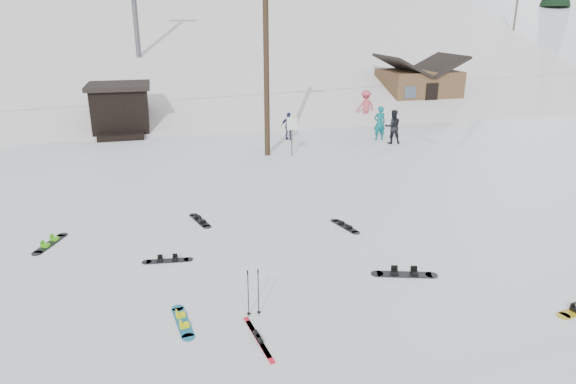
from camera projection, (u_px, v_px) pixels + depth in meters
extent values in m
plane|color=white|center=(310.00, 319.00, 11.34)|extent=(200.00, 200.00, 0.00)
cube|color=white|center=(188.00, 166.00, 65.68)|extent=(60.00, 85.24, 65.97)
cube|color=white|center=(474.00, 150.00, 69.50)|extent=(45.66, 93.98, 54.59)
cylinder|color=#3A2819|center=(266.00, 58.00, 23.17)|extent=(0.26, 0.26, 9.00)
cylinder|color=#595B60|center=(292.00, 137.00, 24.23)|extent=(0.07, 0.07, 1.80)
cube|color=white|center=(292.00, 124.00, 23.98)|extent=(0.50, 0.04, 0.60)
cube|color=black|center=(121.00, 110.00, 29.04)|extent=(3.00, 3.00, 2.50)
cube|color=black|center=(118.00, 86.00, 28.59)|extent=(3.40, 3.40, 0.25)
cube|color=black|center=(121.00, 136.00, 27.74)|extent=(2.40, 1.20, 0.30)
cylinder|color=#595B60|center=(134.00, 1.00, 35.56)|extent=(0.36, 0.36, 8.00)
cube|color=brown|center=(417.00, 90.00, 36.35)|extent=(5.00, 4.00, 2.70)
cube|color=black|center=(402.00, 66.00, 35.48)|extent=(2.69, 4.40, 1.43)
cube|color=black|center=(437.00, 65.00, 36.10)|extent=(2.69, 4.40, 1.43)
cube|color=black|center=(431.00, 97.00, 34.58)|extent=(0.90, 0.06, 1.90)
cube|color=#186DA0|center=(183.00, 322.00, 11.19)|extent=(0.44, 1.23, 0.02)
cylinder|color=#186DA0|center=(178.00, 308.00, 11.72)|extent=(0.28, 0.28, 0.02)
cylinder|color=#186DA0|center=(188.00, 337.00, 10.66)|extent=(0.28, 0.28, 0.02)
cube|color=#D7DC0B|center=(181.00, 315.00, 11.36)|extent=(0.22, 0.17, 0.08)
cube|color=#D7DC0B|center=(184.00, 325.00, 10.98)|extent=(0.22, 0.17, 0.08)
cube|color=red|center=(260.00, 341.00, 10.54)|extent=(0.33, 1.55, 0.02)
cube|color=black|center=(260.00, 339.00, 10.53)|extent=(0.12, 0.29, 0.07)
cube|color=red|center=(257.00, 337.00, 10.68)|extent=(0.33, 1.55, 0.02)
cube|color=black|center=(257.00, 335.00, 10.67)|extent=(0.12, 0.29, 0.07)
cylinder|color=black|center=(248.00, 294.00, 11.27)|extent=(0.02, 0.02, 1.09)
cylinder|color=black|center=(249.00, 313.00, 11.43)|extent=(0.08, 0.08, 0.01)
cylinder|color=black|center=(248.00, 273.00, 11.10)|extent=(0.03, 0.03, 0.10)
cylinder|color=black|center=(258.00, 293.00, 11.33)|extent=(0.02, 0.02, 1.09)
cylinder|color=black|center=(259.00, 312.00, 11.49)|extent=(0.08, 0.08, 0.01)
cylinder|color=black|center=(258.00, 271.00, 11.15)|extent=(0.03, 0.03, 0.10)
cube|color=black|center=(168.00, 261.00, 13.98)|extent=(1.14, 0.37, 0.02)
cylinder|color=black|center=(188.00, 259.00, 14.06)|extent=(0.26, 0.26, 0.02)
cylinder|color=black|center=(147.00, 262.00, 13.91)|extent=(0.26, 0.26, 0.02)
cube|color=black|center=(175.00, 259.00, 13.99)|extent=(0.16, 0.20, 0.07)
cube|color=black|center=(160.00, 260.00, 13.94)|extent=(0.16, 0.20, 0.07)
cube|color=black|center=(200.00, 221.00, 16.71)|extent=(0.61, 1.22, 0.02)
cylinder|color=black|center=(193.00, 215.00, 17.19)|extent=(0.27, 0.27, 0.02)
cylinder|color=black|center=(207.00, 227.00, 16.22)|extent=(0.27, 0.27, 0.02)
cube|color=black|center=(197.00, 217.00, 16.87)|extent=(0.23, 0.20, 0.08)
cube|color=black|center=(202.00, 221.00, 16.52)|extent=(0.23, 0.20, 0.08)
cube|color=black|center=(50.00, 244.00, 15.02)|extent=(0.77, 1.30, 0.03)
cylinder|color=black|center=(63.00, 235.00, 15.62)|extent=(0.30, 0.30, 0.03)
cylinder|color=black|center=(37.00, 253.00, 14.42)|extent=(0.30, 0.30, 0.03)
cube|color=#49BC16|center=(55.00, 239.00, 15.22)|extent=(0.26, 0.23, 0.08)
cube|color=#49BC16|center=(45.00, 245.00, 14.79)|extent=(0.26, 0.23, 0.08)
cube|color=black|center=(404.00, 274.00, 13.24)|extent=(1.43, 0.72, 0.03)
cylinder|color=black|center=(432.00, 275.00, 13.20)|extent=(0.32, 0.32, 0.03)
cylinder|color=black|center=(377.00, 274.00, 13.27)|extent=(0.32, 0.32, 0.03)
cube|color=black|center=(414.00, 273.00, 13.20)|extent=(0.23, 0.27, 0.09)
cube|color=black|center=(395.00, 272.00, 13.23)|extent=(0.23, 0.27, 0.09)
cylinder|color=gold|center=(563.00, 316.00, 11.42)|extent=(0.29, 0.29, 0.03)
cube|color=black|center=(576.00, 309.00, 11.57)|extent=(0.19, 0.23, 0.08)
cube|color=black|center=(345.00, 226.00, 16.26)|extent=(0.57, 1.17, 0.02)
cylinder|color=black|center=(335.00, 221.00, 16.72)|extent=(0.26, 0.26, 0.02)
cylinder|color=black|center=(356.00, 233.00, 15.79)|extent=(0.26, 0.26, 0.02)
cube|color=black|center=(341.00, 223.00, 16.41)|extent=(0.22, 0.19, 0.07)
cube|color=black|center=(349.00, 227.00, 16.07)|extent=(0.22, 0.19, 0.07)
imported|color=#0B686F|center=(380.00, 123.00, 27.32)|extent=(0.68, 0.46, 1.81)
imported|color=black|center=(393.00, 127.00, 26.58)|extent=(0.96, 0.80, 1.75)
imported|color=#C94756|center=(366.00, 106.00, 32.21)|extent=(1.37, 0.97, 1.93)
imported|color=#1B2144|center=(289.00, 126.00, 27.37)|extent=(0.91, 0.79, 1.47)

